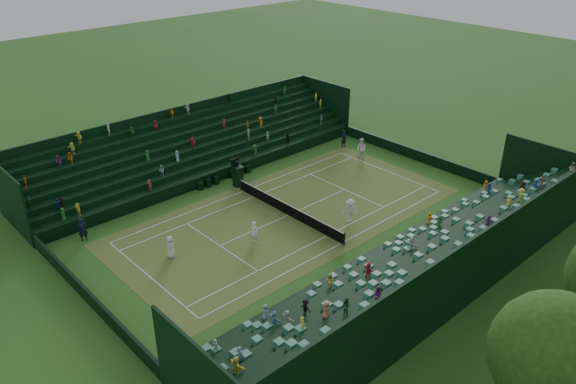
# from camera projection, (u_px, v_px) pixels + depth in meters

# --- Properties ---
(ground) EXTENTS (160.00, 160.00, 0.00)m
(ground) POSITION_uv_depth(u_px,v_px,m) (288.00, 215.00, 42.75)
(ground) COLOR #27631F
(ground) RESTS_ON ground
(court_surface) EXTENTS (12.97, 26.77, 0.01)m
(court_surface) POSITION_uv_depth(u_px,v_px,m) (288.00, 215.00, 42.75)
(court_surface) COLOR #356722
(court_surface) RESTS_ON ground
(perimeter_wall_north) EXTENTS (17.17, 0.20, 1.00)m
(perimeter_wall_north) POSITION_uv_depth(u_px,v_px,m) (414.00, 154.00, 52.08)
(perimeter_wall_north) COLOR black
(perimeter_wall_north) RESTS_ON ground
(perimeter_wall_south) EXTENTS (17.17, 0.20, 1.00)m
(perimeter_wall_south) POSITION_uv_depth(u_px,v_px,m) (89.00, 297.00, 32.98)
(perimeter_wall_south) COLOR black
(perimeter_wall_south) RESTS_ON ground
(perimeter_wall_east) EXTENTS (0.20, 31.77, 1.00)m
(perimeter_wall_east) POSITION_uv_depth(u_px,v_px,m) (375.00, 255.00, 36.95)
(perimeter_wall_east) COLOR black
(perimeter_wall_east) RESTS_ON ground
(perimeter_wall_west) EXTENTS (0.20, 31.77, 1.00)m
(perimeter_wall_west) POSITION_uv_depth(u_px,v_px,m) (221.00, 174.00, 48.11)
(perimeter_wall_west) COLOR black
(perimeter_wall_west) RESTS_ON ground
(north_grandstand) EXTENTS (6.60, 32.00, 4.90)m
(north_grandstand) POSITION_uv_depth(u_px,v_px,m) (430.00, 269.00, 33.72)
(north_grandstand) COLOR black
(north_grandstand) RESTS_ON ground
(south_grandstand) EXTENTS (6.60, 32.00, 4.90)m
(south_grandstand) POSITION_uv_depth(u_px,v_px,m) (193.00, 149.00, 50.38)
(south_grandstand) COLOR black
(south_grandstand) RESTS_ON ground
(tennis_net) EXTENTS (11.67, 0.10, 1.06)m
(tennis_net) POSITION_uv_depth(u_px,v_px,m) (288.00, 209.00, 42.52)
(tennis_net) COLOR black
(tennis_net) RESTS_ON ground
(umpire_chair) EXTENTS (0.85, 0.85, 2.67)m
(umpire_chair) POSITION_uv_depth(u_px,v_px,m) (238.00, 174.00, 46.76)
(umpire_chair) COLOR black
(umpire_chair) RESTS_ON ground
(courtside_chairs) EXTENTS (0.46, 5.44, 1.00)m
(courtside_chairs) POSITION_uv_depth(u_px,v_px,m) (224.00, 177.00, 47.99)
(courtside_chairs) COLOR black
(courtside_chairs) RESTS_ON ground
(player_near_west) EXTENTS (0.80, 0.53, 1.61)m
(player_near_west) POSITION_uv_depth(u_px,v_px,m) (170.00, 247.00, 37.30)
(player_near_west) COLOR silver
(player_near_west) RESTS_ON ground
(player_near_east) EXTENTS (0.69, 0.54, 1.68)m
(player_near_east) POSITION_uv_depth(u_px,v_px,m) (254.00, 232.00, 38.92)
(player_near_east) COLOR white
(player_near_east) RESTS_ON ground
(player_far_west) EXTENTS (1.08, 0.91, 1.98)m
(player_far_west) POSITION_uv_depth(u_px,v_px,m) (361.00, 149.00, 51.94)
(player_far_west) COLOR white
(player_far_west) RESTS_ON ground
(player_far_east) EXTENTS (1.38, 1.32, 1.87)m
(player_far_east) POSITION_uv_depth(u_px,v_px,m) (350.00, 210.00, 41.51)
(player_far_east) COLOR white
(player_far_east) RESTS_ON ground
(line_judge_north) EXTENTS (0.45, 0.66, 1.75)m
(line_judge_north) POSITION_uv_depth(u_px,v_px,m) (344.00, 138.00, 54.57)
(line_judge_north) COLOR black
(line_judge_north) RESTS_ON ground
(line_judge_south) EXTENTS (0.56, 0.71, 1.72)m
(line_judge_south) POSITION_uv_depth(u_px,v_px,m) (83.00, 230.00, 39.18)
(line_judge_south) COLOR black
(line_judge_south) RESTS_ON ground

